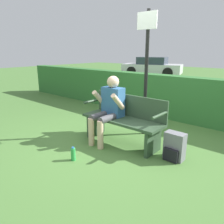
% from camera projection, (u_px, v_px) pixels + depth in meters
% --- Properties ---
extents(ground_plane, '(40.00, 40.00, 0.00)m').
position_uv_depth(ground_plane, '(121.00, 143.00, 4.17)').
color(ground_plane, '#4C7A38').
extents(hedge_back, '(12.00, 0.39, 1.10)m').
position_uv_depth(hedge_back, '(173.00, 97.00, 5.56)').
color(hedge_back, '#337033').
rests_on(hedge_back, ground).
extents(park_bench, '(1.60, 0.51, 0.90)m').
position_uv_depth(park_bench, '(124.00, 119.00, 4.09)').
color(park_bench, '#334C33').
rests_on(park_bench, ground).
extents(person_seated, '(0.55, 0.65, 1.25)m').
position_uv_depth(person_seated, '(109.00, 106.00, 4.09)').
color(person_seated, '#336699').
rests_on(person_seated, ground).
extents(backpack, '(0.32, 0.24, 0.45)m').
position_uv_depth(backpack, '(174.00, 147.00, 3.50)').
color(backpack, slate).
rests_on(backpack, ground).
extents(water_bottle, '(0.08, 0.08, 0.23)m').
position_uv_depth(water_bottle, '(73.00, 154.00, 3.49)').
color(water_bottle, green).
rests_on(water_bottle, ground).
extents(signpost, '(0.42, 0.09, 2.44)m').
position_uv_depth(signpost, '(146.00, 65.00, 4.25)').
color(signpost, black).
rests_on(signpost, ground).
extents(parked_car, '(4.21, 2.77, 1.26)m').
position_uv_depth(parked_car, '(152.00, 67.00, 14.88)').
color(parked_car, silver).
rests_on(parked_car, ground).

